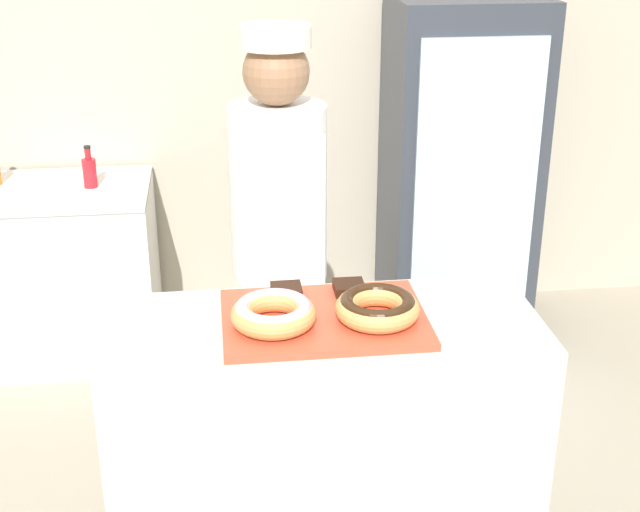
% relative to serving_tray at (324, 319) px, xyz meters
% --- Properties ---
extents(wall_back, '(8.00, 0.06, 2.70)m').
position_rel_serving_tray_xyz_m(wall_back, '(0.00, 2.13, 0.36)').
color(wall_back, '#BCB29E').
rests_on(wall_back, ground_plane).
extents(display_counter, '(1.35, 0.56, 0.98)m').
position_rel_serving_tray_xyz_m(display_counter, '(0.00, 0.00, -0.50)').
color(display_counter, beige).
rests_on(display_counter, ground_plane).
extents(serving_tray, '(0.62, 0.45, 0.02)m').
position_rel_serving_tray_xyz_m(serving_tray, '(0.00, 0.00, 0.00)').
color(serving_tray, '#D84C33').
rests_on(serving_tray, display_counter).
extents(donut_light_glaze, '(0.26, 0.26, 0.08)m').
position_rel_serving_tray_xyz_m(donut_light_glaze, '(-0.16, -0.04, 0.05)').
color(donut_light_glaze, tan).
rests_on(donut_light_glaze, serving_tray).
extents(donut_chocolate_glaze, '(0.26, 0.26, 0.08)m').
position_rel_serving_tray_xyz_m(donut_chocolate_glaze, '(0.16, -0.04, 0.05)').
color(donut_chocolate_glaze, tan).
rests_on(donut_chocolate_glaze, serving_tray).
extents(brownie_back_left, '(0.10, 0.10, 0.03)m').
position_rel_serving_tray_xyz_m(brownie_back_left, '(-0.10, 0.16, 0.03)').
color(brownie_back_left, black).
rests_on(brownie_back_left, serving_tray).
extents(brownie_back_right, '(0.10, 0.10, 0.03)m').
position_rel_serving_tray_xyz_m(brownie_back_right, '(0.10, 0.16, 0.03)').
color(brownie_back_right, black).
rests_on(brownie_back_right, serving_tray).
extents(baker_person, '(0.35, 0.35, 1.78)m').
position_rel_serving_tray_xyz_m(baker_person, '(-0.09, 0.63, -0.03)').
color(baker_person, '#4C4C51').
rests_on(baker_person, ground_plane).
extents(beverage_fridge, '(0.72, 0.59, 1.73)m').
position_rel_serving_tray_xyz_m(beverage_fridge, '(0.91, 1.73, -0.13)').
color(beverage_fridge, '#333842').
rests_on(beverage_fridge, ground_plane).
extents(chest_freezer, '(0.97, 0.67, 0.87)m').
position_rel_serving_tray_xyz_m(chest_freezer, '(-1.12, 1.74, -0.55)').
color(chest_freezer, white).
rests_on(chest_freezer, ground_plane).
extents(bottle_red, '(0.07, 0.07, 0.20)m').
position_rel_serving_tray_xyz_m(bottle_red, '(-0.90, 1.75, -0.05)').
color(bottle_red, red).
rests_on(bottle_red, chest_freezer).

